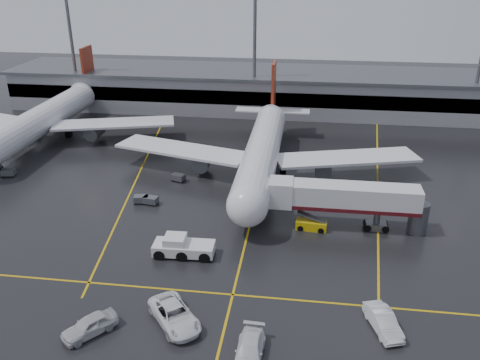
# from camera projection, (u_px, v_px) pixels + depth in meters

# --- Properties ---
(ground) EXTENTS (220.00, 220.00, 0.00)m
(ground) POSITION_uv_depth(u_px,v_px,m) (256.00, 201.00, 71.58)
(ground) COLOR black
(ground) RESTS_ON ground
(apron_line_centre) EXTENTS (0.25, 90.00, 0.02)m
(apron_line_centre) POSITION_uv_depth(u_px,v_px,m) (256.00, 201.00, 71.57)
(apron_line_centre) COLOR gold
(apron_line_centre) RESTS_ON ground
(apron_line_stop) EXTENTS (60.00, 0.25, 0.02)m
(apron_line_stop) POSITION_uv_depth(u_px,v_px,m) (233.00, 295.00, 51.65)
(apron_line_stop) COLOR gold
(apron_line_stop) RESTS_ON ground
(apron_line_left) EXTENTS (9.99, 69.35, 0.02)m
(apron_line_left) POSITION_uv_depth(u_px,v_px,m) (142.00, 167.00, 83.12)
(apron_line_left) COLOR gold
(apron_line_left) RESTS_ON ground
(apron_line_right) EXTENTS (7.57, 69.64, 0.02)m
(apron_line_right) POSITION_uv_depth(u_px,v_px,m) (378.00, 180.00, 78.38)
(apron_line_right) COLOR gold
(apron_line_right) RESTS_ON ground
(terminal) EXTENTS (122.00, 19.00, 8.60)m
(terminal) POSITION_uv_depth(u_px,v_px,m) (279.00, 90.00, 113.24)
(terminal) COLOR gray
(terminal) RESTS_ON ground
(light_mast_left) EXTENTS (3.00, 1.20, 25.45)m
(light_mast_left) POSITION_uv_depth(u_px,v_px,m) (72.00, 44.00, 109.37)
(light_mast_left) COLOR #595B60
(light_mast_left) RESTS_ON ground
(light_mast_mid) EXTENTS (3.00, 1.20, 25.45)m
(light_mast_mid) POSITION_uv_depth(u_px,v_px,m) (255.00, 48.00, 104.38)
(light_mast_mid) COLOR #595B60
(light_mast_mid) RESTS_ON ground
(main_airliner) EXTENTS (48.80, 45.60, 14.10)m
(main_airliner) POSITION_uv_depth(u_px,v_px,m) (263.00, 149.00, 78.66)
(main_airliner) COLOR silver
(main_airliner) RESTS_ON ground
(second_airliner) EXTENTS (48.80, 45.60, 14.10)m
(second_airliner) POSITION_uv_depth(u_px,v_px,m) (47.00, 117.00, 94.76)
(second_airliner) COLOR silver
(second_airliner) RESTS_ON ground
(jet_bridge) EXTENTS (19.90, 3.40, 6.05)m
(jet_bridge) POSITION_uv_depth(u_px,v_px,m) (345.00, 199.00, 63.07)
(jet_bridge) COLOR silver
(jet_bridge) RESTS_ON ground
(pushback_tractor) EXTENTS (7.13, 3.24, 2.51)m
(pushback_tractor) POSITION_uv_depth(u_px,v_px,m) (182.00, 247.00, 58.22)
(pushback_tractor) COLOR silver
(pushback_tractor) RESTS_ON ground
(belt_loader) EXTENTS (4.00, 2.14, 2.44)m
(belt_loader) POSITION_uv_depth(u_px,v_px,m) (311.00, 225.00, 63.92)
(belt_loader) COLOR gold
(belt_loader) RESTS_ON ground
(service_van_a) EXTENTS (6.69, 7.30, 1.89)m
(service_van_a) POSITION_uv_depth(u_px,v_px,m) (175.00, 315.00, 47.26)
(service_van_a) COLOR white
(service_van_a) RESTS_ON ground
(service_van_b) EXTENTS (2.54, 5.86, 1.68)m
(service_van_b) POSITION_uv_depth(u_px,v_px,m) (250.00, 350.00, 43.17)
(service_van_b) COLOR white
(service_van_b) RESTS_ON ground
(service_van_c) EXTENTS (3.49, 5.71, 1.78)m
(service_van_c) POSITION_uv_depth(u_px,v_px,m) (383.00, 321.00, 46.55)
(service_van_c) COLOR white
(service_van_c) RESTS_ON ground
(service_van_d) EXTENTS (4.95, 5.36, 1.78)m
(service_van_d) POSITION_uv_depth(u_px,v_px,m) (90.00, 325.00, 46.02)
(service_van_d) COLOR silver
(service_van_d) RESTS_ON ground
(baggage_cart_a) EXTENTS (2.19, 1.61, 1.12)m
(baggage_cart_a) POSITION_uv_depth(u_px,v_px,m) (151.00, 200.00, 70.41)
(baggage_cart_a) COLOR #595B60
(baggage_cart_a) RESTS_ON ground
(baggage_cart_b) EXTENTS (2.17, 1.59, 1.12)m
(baggage_cart_b) POSITION_uv_depth(u_px,v_px,m) (141.00, 199.00, 70.73)
(baggage_cart_b) COLOR #595B60
(baggage_cart_b) RESTS_ON ground
(baggage_cart_c) EXTENTS (2.30, 1.85, 1.12)m
(baggage_cart_c) POSITION_uv_depth(u_px,v_px,m) (178.00, 177.00, 77.69)
(baggage_cart_c) COLOR #595B60
(baggage_cart_c) RESTS_ON ground
(baggage_cart_e) EXTENTS (2.21, 1.66, 1.12)m
(baggage_cart_e) POSITION_uv_depth(u_px,v_px,m) (8.00, 172.00, 79.43)
(baggage_cart_e) COLOR #595B60
(baggage_cart_e) RESTS_ON ground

